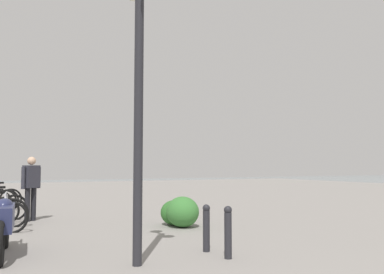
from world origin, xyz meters
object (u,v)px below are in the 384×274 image
(lamppost, at_px, (139,72))
(bollard_near, at_px, (228,231))
(motorcycle, at_px, (3,225))
(bollard_mid, at_px, (206,227))
(pedestrian, at_px, (31,184))

(lamppost, height_order, bollard_near, lamppost)
(lamppost, xyz_separation_m, motorcycle, (1.62, 1.80, -2.41))
(bollard_near, relative_size, bollard_mid, 1.03)
(motorcycle, height_order, bollard_near, motorcycle)
(lamppost, height_order, motorcycle, lamppost)
(motorcycle, distance_m, bollard_mid, 3.40)
(pedestrian, bearing_deg, bollard_near, -157.29)
(bollard_mid, bearing_deg, lamppost, 107.30)
(lamppost, height_order, pedestrian, lamppost)
(bollard_near, xyz_separation_m, bollard_mid, (0.62, 0.07, -0.01))
(bollard_near, distance_m, bollard_mid, 0.63)
(motorcycle, distance_m, pedestrian, 4.31)
(lamppost, relative_size, pedestrian, 2.59)
(motorcycle, xyz_separation_m, bollard_near, (-1.81, -3.25, -0.07))
(motorcycle, distance_m, bollard_near, 3.72)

